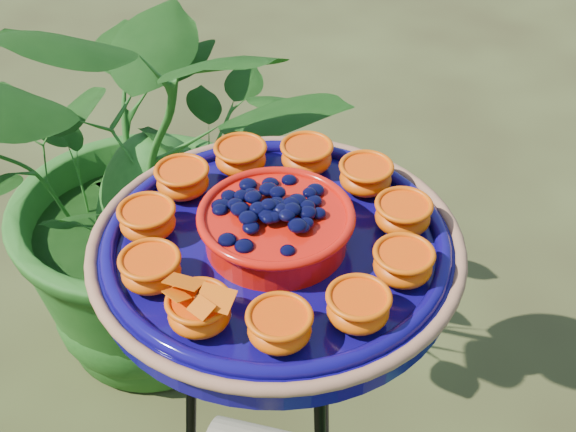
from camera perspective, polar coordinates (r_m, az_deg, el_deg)
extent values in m
torus|color=black|center=(0.96, -0.81, -4.08)|extent=(0.25, 0.25, 0.01)
cylinder|color=black|center=(1.35, 2.59, -13.47)|extent=(0.02, 0.08, 0.82)
cylinder|color=#0D0754|center=(0.94, -0.83, -2.76)|extent=(0.44, 0.44, 0.04)
torus|color=#A36A49|center=(0.93, -0.84, -2.00)|extent=(0.44, 0.44, 0.01)
torus|color=#0D0754|center=(0.93, -0.84, -1.82)|extent=(0.41, 0.41, 0.02)
cylinder|color=red|center=(0.92, -0.85, -0.95)|extent=(0.17, 0.17, 0.04)
torus|color=red|center=(0.91, -0.86, 0.05)|extent=(0.18, 0.18, 0.01)
ellipsoid|color=black|center=(0.90, -0.87, 0.32)|extent=(0.15, 0.15, 0.03)
ellipsoid|color=#F73E02|center=(0.89, 8.16, -3.56)|extent=(0.07, 0.07, 0.03)
cylinder|color=#E85604|center=(0.88, 8.25, -2.78)|extent=(0.06, 0.06, 0.01)
ellipsoid|color=#F73E02|center=(0.95, 8.15, -0.10)|extent=(0.07, 0.07, 0.03)
cylinder|color=#E85604|center=(0.94, 8.24, 0.67)|extent=(0.06, 0.06, 0.01)
ellipsoid|color=#F73E02|center=(1.01, 5.54, 2.65)|extent=(0.07, 0.07, 0.03)
cylinder|color=#E85604|center=(1.00, 5.59, 3.40)|extent=(0.06, 0.06, 0.01)
ellipsoid|color=#F73E02|center=(1.04, 1.33, 4.10)|extent=(0.07, 0.07, 0.03)
cylinder|color=#E85604|center=(1.03, 1.34, 4.84)|extent=(0.06, 0.06, 0.01)
ellipsoid|color=#F73E02|center=(1.04, -3.38, 4.00)|extent=(0.07, 0.07, 0.03)
cylinder|color=#E85604|center=(1.03, -3.41, 4.74)|extent=(0.06, 0.06, 0.01)
ellipsoid|color=#F73E02|center=(1.00, -7.50, 2.38)|extent=(0.07, 0.07, 0.03)
cylinder|color=#E85604|center=(0.99, -7.57, 3.13)|extent=(0.06, 0.06, 0.01)
ellipsoid|color=#F73E02|center=(0.95, -9.93, -0.48)|extent=(0.07, 0.07, 0.03)
cylinder|color=#E85604|center=(0.94, -10.04, 0.28)|extent=(0.06, 0.06, 0.01)
ellipsoid|color=#F73E02|center=(0.88, -9.70, -3.96)|extent=(0.07, 0.07, 0.03)
cylinder|color=#E85604|center=(0.87, -9.82, -3.17)|extent=(0.06, 0.06, 0.01)
ellipsoid|color=#F73E02|center=(0.83, -6.32, -6.94)|extent=(0.07, 0.07, 0.03)
cylinder|color=#E85604|center=(0.82, -6.40, -6.14)|extent=(0.06, 0.06, 0.01)
ellipsoid|color=#F73E02|center=(0.81, -0.61, -8.06)|extent=(0.07, 0.07, 0.03)
cylinder|color=#E85604|center=(0.80, -0.62, -7.26)|extent=(0.06, 0.06, 0.01)
ellipsoid|color=#F73E02|center=(0.83, 5.00, -6.68)|extent=(0.07, 0.07, 0.03)
cylinder|color=#E85604|center=(0.82, 5.06, -5.89)|extent=(0.06, 0.06, 0.01)
cylinder|color=black|center=(0.81, -6.44, -5.68)|extent=(0.01, 0.03, 0.00)
cube|color=#EA5F04|center=(0.82, -7.40, -4.66)|extent=(0.04, 0.04, 0.01)
cube|color=#EA5F04|center=(0.80, -5.17, -5.85)|extent=(0.04, 0.04, 0.01)
imported|color=#1D5416|center=(1.72, -9.52, 3.05)|extent=(1.09, 1.03, 0.96)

